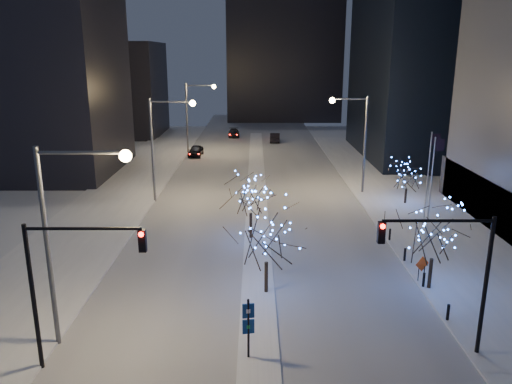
{
  "coord_description": "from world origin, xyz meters",
  "views": [
    {
      "loc": [
        -0.16,
        -20.04,
        13.96
      ],
      "look_at": [
        -0.1,
        12.34,
        5.0
      ],
      "focal_mm": 35.0,
      "sensor_mm": 36.0,
      "label": 1
    }
  ],
  "objects_px": {
    "car_near": "(196,151)",
    "holiday_tree_plaza_far": "(407,174)",
    "traffic_signal_west": "(66,273)",
    "street_lamp_w_mid": "(163,136)",
    "traffic_signal_east": "(454,263)",
    "street_lamp_east": "(357,131)",
    "car_mid": "(275,137)",
    "wayfinding_sign": "(248,323)",
    "holiday_tree_plaza_near": "(434,234)",
    "street_lamp_w_near": "(67,220)",
    "car_far": "(234,133)",
    "construction_sign": "(422,266)",
    "street_lamp_w_far": "(194,108)",
    "holiday_tree_median_near": "(267,232)",
    "holiday_tree_median_far": "(251,196)"
  },
  "relations": [
    {
      "from": "car_near",
      "to": "holiday_tree_plaza_far",
      "type": "distance_m",
      "value": 32.99
    },
    {
      "from": "traffic_signal_west",
      "to": "street_lamp_w_mid",
      "type": "bearing_deg",
      "value": 91.06
    },
    {
      "from": "traffic_signal_west",
      "to": "traffic_signal_east",
      "type": "height_order",
      "value": "same"
    },
    {
      "from": "street_lamp_east",
      "to": "traffic_signal_east",
      "type": "distance_m",
      "value": 29.08
    },
    {
      "from": "car_mid",
      "to": "holiday_tree_plaza_far",
      "type": "distance_m",
      "value": 37.4
    },
    {
      "from": "wayfinding_sign",
      "to": "holiday_tree_plaza_near",
      "type": "bearing_deg",
      "value": 23.6
    },
    {
      "from": "street_lamp_east",
      "to": "car_near",
      "type": "bearing_deg",
      "value": 133.57
    },
    {
      "from": "street_lamp_w_near",
      "to": "car_mid",
      "type": "distance_m",
      "value": 61.04
    },
    {
      "from": "traffic_signal_east",
      "to": "wayfinding_sign",
      "type": "distance_m",
      "value": 9.84
    },
    {
      "from": "car_far",
      "to": "holiday_tree_plaza_near",
      "type": "relative_size",
      "value": 0.82
    },
    {
      "from": "holiday_tree_plaza_far",
      "to": "wayfinding_sign",
      "type": "height_order",
      "value": "holiday_tree_plaza_far"
    },
    {
      "from": "traffic_signal_east",
      "to": "holiday_tree_plaza_near",
      "type": "relative_size",
      "value": 1.24
    },
    {
      "from": "holiday_tree_plaza_far",
      "to": "construction_sign",
      "type": "bearing_deg",
      "value": -103.12
    },
    {
      "from": "street_lamp_w_mid",
      "to": "construction_sign",
      "type": "distance_m",
      "value": 27.02
    },
    {
      "from": "traffic_signal_west",
      "to": "holiday_tree_plaza_near",
      "type": "height_order",
      "value": "traffic_signal_west"
    },
    {
      "from": "street_lamp_w_far",
      "to": "traffic_signal_east",
      "type": "bearing_deg",
      "value": -70.68
    },
    {
      "from": "street_lamp_w_far",
      "to": "traffic_signal_east",
      "type": "xyz_separation_m",
      "value": [
        17.88,
        -51.0,
        -1.74
      ]
    },
    {
      "from": "street_lamp_w_near",
      "to": "construction_sign",
      "type": "relative_size",
      "value": 6.02
    },
    {
      "from": "street_lamp_w_mid",
      "to": "wayfinding_sign",
      "type": "height_order",
      "value": "street_lamp_w_mid"
    },
    {
      "from": "traffic_signal_west",
      "to": "street_lamp_w_far",
      "type": "bearing_deg",
      "value": 90.55
    },
    {
      "from": "street_lamp_w_mid",
      "to": "car_mid",
      "type": "xyz_separation_m",
      "value": [
        12.06,
        34.56,
        -5.76
      ]
    },
    {
      "from": "street_lamp_east",
      "to": "traffic_signal_west",
      "type": "xyz_separation_m",
      "value": [
        -18.52,
        -30.0,
        -1.69
      ]
    },
    {
      "from": "car_near",
      "to": "holiday_tree_plaza_near",
      "type": "distance_m",
      "value": 46.0
    },
    {
      "from": "street_lamp_east",
      "to": "holiday_tree_plaza_near",
      "type": "height_order",
      "value": "street_lamp_east"
    },
    {
      "from": "traffic_signal_west",
      "to": "holiday_tree_median_near",
      "type": "distance_m",
      "value": 11.6
    },
    {
      "from": "traffic_signal_west",
      "to": "holiday_tree_median_far",
      "type": "xyz_separation_m",
      "value": [
        7.94,
        16.56,
        -1.25
      ]
    },
    {
      "from": "traffic_signal_east",
      "to": "car_mid",
      "type": "height_order",
      "value": "traffic_signal_east"
    },
    {
      "from": "holiday_tree_median_near",
      "to": "construction_sign",
      "type": "height_order",
      "value": "holiday_tree_median_near"
    },
    {
      "from": "holiday_tree_median_far",
      "to": "wayfinding_sign",
      "type": "bearing_deg",
      "value": -89.93
    },
    {
      "from": "car_near",
      "to": "car_far",
      "type": "height_order",
      "value": "car_near"
    },
    {
      "from": "street_lamp_w_far",
      "to": "construction_sign",
      "type": "height_order",
      "value": "street_lamp_w_far"
    },
    {
      "from": "street_lamp_w_mid",
      "to": "holiday_tree_plaza_far",
      "type": "height_order",
      "value": "street_lamp_w_mid"
    },
    {
      "from": "car_mid",
      "to": "wayfinding_sign",
      "type": "distance_m",
      "value": 61.06
    },
    {
      "from": "holiday_tree_plaza_near",
      "to": "wayfinding_sign",
      "type": "bearing_deg",
      "value": -146.6
    },
    {
      "from": "holiday_tree_plaza_near",
      "to": "car_near",
      "type": "bearing_deg",
      "value": 114.55
    },
    {
      "from": "car_mid",
      "to": "construction_sign",
      "type": "distance_m",
      "value": 53.25
    },
    {
      "from": "street_lamp_east",
      "to": "holiday_tree_median_near",
      "type": "relative_size",
      "value": 1.55
    },
    {
      "from": "street_lamp_w_far",
      "to": "traffic_signal_west",
      "type": "xyz_separation_m",
      "value": [
        0.5,
        -52.0,
        -1.74
      ]
    },
    {
      "from": "street_lamp_w_far",
      "to": "holiday_tree_median_near",
      "type": "distance_m",
      "value": 45.72
    },
    {
      "from": "street_lamp_w_far",
      "to": "holiday_tree_plaza_far",
      "type": "relative_size",
      "value": 2.23
    },
    {
      "from": "holiday_tree_median_near",
      "to": "holiday_tree_plaza_near",
      "type": "bearing_deg",
      "value": 2.93
    },
    {
      "from": "street_lamp_w_mid",
      "to": "traffic_signal_east",
      "type": "relative_size",
      "value": 1.43
    },
    {
      "from": "street_lamp_w_near",
      "to": "traffic_signal_east",
      "type": "xyz_separation_m",
      "value": [
        17.88,
        -1.0,
        -1.74
      ]
    },
    {
      "from": "traffic_signal_east",
      "to": "holiday_tree_plaza_far",
      "type": "distance_m",
      "value": 25.58
    },
    {
      "from": "car_near",
      "to": "car_mid",
      "type": "height_order",
      "value": "car_near"
    },
    {
      "from": "traffic_signal_west",
      "to": "holiday_tree_median_far",
      "type": "distance_m",
      "value": 18.41
    },
    {
      "from": "holiday_tree_median_far",
      "to": "construction_sign",
      "type": "bearing_deg",
      "value": -35.7
    },
    {
      "from": "car_near",
      "to": "holiday_tree_plaza_far",
      "type": "xyz_separation_m",
      "value": [
        22.87,
        -23.67,
        2.2
      ]
    },
    {
      "from": "wayfinding_sign",
      "to": "street_lamp_w_near",
      "type": "bearing_deg",
      "value": 160.87
    },
    {
      "from": "car_far",
      "to": "holiday_tree_plaza_near",
      "type": "height_order",
      "value": "holiday_tree_plaza_near"
    }
  ]
}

